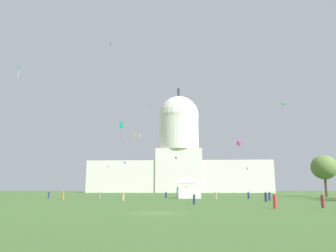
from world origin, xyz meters
name	(u,v)px	position (x,y,z in m)	size (l,w,h in m)	color
ground_plane	(157,213)	(0.00, 0.00, 0.00)	(800.00, 800.00, 0.00)	#42662D
capitol_building	(179,157)	(-2.03, 190.88, 23.48)	(120.44, 27.66, 72.09)	silver
event_tent	(188,187)	(3.13, 48.33, 2.55)	(5.99, 5.19, 5.15)	white
tree_east_far	(324,167)	(42.42, 67.04, 8.29)	(7.47, 7.29, 11.81)	#4C3823
person_maroon_near_tree_west	(323,201)	(17.79, 8.48, 0.75)	(0.41, 0.41, 1.62)	maroon
person_orange_near_tent	(63,196)	(-22.78, 37.74, 0.76)	(0.43, 0.43, 1.63)	orange
person_tan_edge_east	(216,196)	(8.96, 42.58, 0.67)	(0.48, 0.48, 1.50)	tan
person_navy_mid_right	(194,199)	(3.69, 16.35, 0.69)	(0.34, 0.34, 1.49)	navy
person_navy_lawn_far_left	(270,196)	(18.26, 33.88, 0.76)	(0.44, 0.44, 1.64)	navy
person_navy_aisle_center	(266,197)	(16.05, 27.41, 0.78)	(0.53, 0.53, 1.71)	navy
person_olive_mid_center	(270,195)	(22.23, 49.40, 0.71)	(0.54, 0.54, 1.59)	olive
person_tan_front_left	(123,197)	(-8.96, 30.76, 0.71)	(0.58, 0.58, 1.58)	tan
person_grey_front_center	(99,196)	(-16.29, 41.73, 0.73)	(0.45, 0.45, 1.60)	gray
person_purple_back_center	(216,195)	(10.44, 58.85, 0.69)	(0.52, 0.52, 1.51)	#703D93
person_navy_near_tree_east	(166,195)	(-2.42, 52.92, 0.73)	(0.48, 0.48, 1.61)	navy
person_red_lawn_far_right	(275,201)	(12.23, 7.22, 0.75)	(0.53, 0.53, 1.64)	red
person_navy_mid_left	(49,195)	(-28.37, 43.65, 0.81)	(0.37, 0.37, 1.74)	navy
person_navy_deep_crowd	(249,196)	(16.14, 43.58, 0.73)	(0.56, 0.56, 1.62)	navy
kite_blue_low	(125,163)	(-27.48, 129.58, 14.98)	(0.82, 0.78, 3.43)	blue
kite_lime_high	(150,106)	(-18.14, 152.75, 49.71)	(1.27, 1.01, 2.26)	#8CD133
kite_magenta_low	(239,143)	(18.77, 69.20, 15.75)	(1.32, 1.27, 1.28)	#D1339E
kite_turquoise_low	(121,127)	(-10.11, 33.04, 14.28)	(0.73, 0.78, 3.26)	teal
kite_black_high	(110,44)	(-25.17, 82.61, 55.58)	(0.16, 0.87, 1.45)	black
kite_yellow_high	(140,135)	(-25.94, 168.97, 35.06)	(0.47, 0.57, 1.20)	yellow
kite_pink_low	(175,175)	(-3.31, 138.18, 9.31)	(1.19, 1.42, 4.28)	pink
kite_violet_low	(176,158)	(-2.20, 125.60, 16.92)	(1.03, 1.00, 1.04)	purple
kite_cyan_mid	(19,69)	(-35.28, 38.93, 29.21)	(0.74, 0.81, 3.24)	#33BCDB
kite_red_low	(247,168)	(33.25, 136.45, 12.45)	(0.72, 0.97, 1.18)	red
kite_gold_mid	(133,135)	(-22.88, 125.56, 27.87)	(1.23, 1.24, 3.57)	gold
kite_green_mid	(282,106)	(33.24, 71.87, 27.91)	(1.97, 1.60, 0.22)	green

